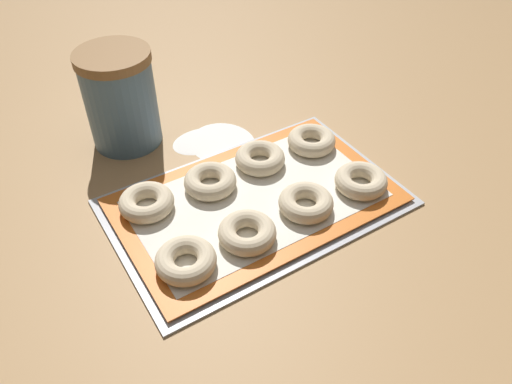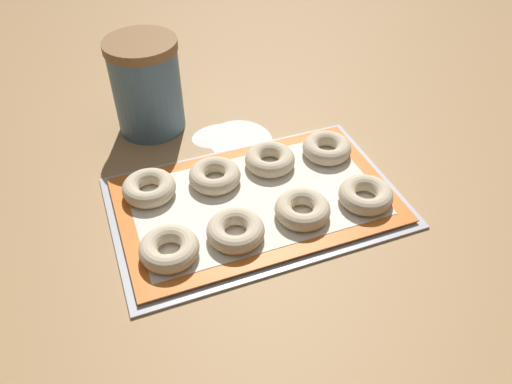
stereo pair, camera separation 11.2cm
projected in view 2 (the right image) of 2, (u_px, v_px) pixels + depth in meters
name	position (u px, v px, depth m)	size (l,w,h in m)	color
ground_plane	(264.00, 194.00, 0.80)	(2.80, 2.80, 0.00)	#A87F51
baking_tray	(256.00, 202.00, 0.78)	(0.45, 0.29, 0.01)	#B2B5BA
baking_mat	(256.00, 199.00, 0.78)	(0.42, 0.26, 0.00)	orange
bagel_front_far_left	(169.00, 248.00, 0.68)	(0.08, 0.08, 0.03)	beige
bagel_front_mid_left	(236.00, 230.00, 0.71)	(0.08, 0.08, 0.03)	beige
bagel_front_mid_right	(302.00, 209.00, 0.74)	(0.08, 0.08, 0.03)	beige
bagel_front_far_right	(366.00, 195.00, 0.76)	(0.08, 0.08, 0.03)	beige
bagel_back_far_left	(149.00, 188.00, 0.78)	(0.08, 0.08, 0.03)	beige
bagel_back_mid_left	(215.00, 176.00, 0.80)	(0.08, 0.08, 0.03)	beige
bagel_back_mid_right	(270.00, 159.00, 0.83)	(0.08, 0.08, 0.03)	beige
bagel_back_far_right	(327.00, 148.00, 0.85)	(0.08, 0.08, 0.03)	beige
flour_canister	(147.00, 86.00, 0.88)	(0.13, 0.13, 0.17)	slate
flour_patch_near	(219.00, 135.00, 0.92)	(0.10, 0.08, 0.00)	white
flour_patch_far	(240.00, 139.00, 0.91)	(0.12, 0.13, 0.00)	white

